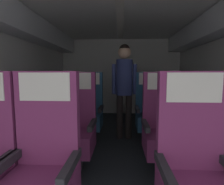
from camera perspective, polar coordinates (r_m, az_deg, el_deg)
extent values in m
cube|color=#23282D|center=(2.64, 2.21, -20.08)|extent=(3.56, 5.88, 0.02)
cube|color=silver|center=(5.12, 2.72, 5.13)|extent=(3.44, 0.06, 2.12)
cube|color=silver|center=(2.89, -30.28, 20.25)|extent=(0.35, 5.26, 0.36)
cylinder|color=white|center=(3.33, 32.04, 4.32)|extent=(0.01, 0.26, 0.26)
cylinder|color=white|center=(4.32, 24.99, 4.91)|extent=(0.01, 0.26, 0.26)
cube|color=#7A2D60|center=(1.42, -19.58, -7.64)|extent=(0.45, 0.09, 0.69)
cube|color=#28282D|center=(1.27, -13.04, -21.60)|extent=(0.05, 0.41, 0.06)
cube|color=#28282D|center=(1.44, -30.90, -18.78)|extent=(0.05, 0.41, 0.06)
cube|color=silver|center=(1.35, -20.73, 1.71)|extent=(0.36, 0.01, 0.20)
cube|color=#7A2D60|center=(1.39, 23.57, -8.14)|extent=(0.45, 0.09, 0.69)
cube|color=#28282D|center=(1.24, 16.28, -22.32)|extent=(0.05, 0.41, 0.06)
cube|color=silver|center=(1.31, 24.75, 1.43)|extent=(0.36, 0.01, 0.20)
cube|color=#38383D|center=(2.47, -22.81, -19.12)|extent=(0.16, 0.17, 0.24)
cube|color=#7A2D60|center=(2.38, -23.06, -13.89)|extent=(0.45, 0.49, 0.24)
cube|color=#7A2D60|center=(2.44, -21.48, -2.03)|extent=(0.45, 0.09, 0.69)
cube|color=#28282D|center=(2.23, -18.19, -9.39)|extent=(0.05, 0.41, 0.06)
cube|color=#28282D|center=(2.42, -27.97, -8.58)|extent=(0.05, 0.41, 0.06)
cube|color=silver|center=(2.38, -22.19, 3.45)|extent=(0.36, 0.01, 0.20)
cube|color=#38383D|center=(2.32, -11.79, -20.45)|extent=(0.16, 0.17, 0.24)
cube|color=#7A2D60|center=(2.23, -11.93, -14.93)|extent=(0.45, 0.49, 0.24)
cube|color=#7A2D60|center=(2.30, -10.91, -2.21)|extent=(0.45, 0.09, 0.69)
cube|color=#28282D|center=(2.12, -6.26, -9.97)|extent=(0.05, 0.41, 0.06)
cube|color=#28282D|center=(2.23, -17.56, -9.40)|extent=(0.05, 0.41, 0.06)
cube|color=silver|center=(2.23, -11.33, 3.63)|extent=(0.36, 0.01, 0.20)
cube|color=#38383D|center=(2.43, 27.04, -19.75)|extent=(0.16, 0.17, 0.24)
cube|color=#7A2D60|center=(2.34, 27.34, -14.44)|extent=(0.45, 0.49, 0.24)
cube|color=#7A2D60|center=(2.40, 25.95, -2.35)|extent=(0.45, 0.09, 0.69)
cube|color=#28282D|center=(2.20, 22.35, -9.80)|extent=(0.05, 0.41, 0.06)
cube|color=silver|center=(2.34, 26.68, 3.21)|extent=(0.36, 0.01, 0.20)
cube|color=#38383D|center=(2.31, 16.08, -20.71)|extent=(0.16, 0.17, 0.24)
cube|color=#7A2D60|center=(2.21, 16.28, -15.17)|extent=(0.45, 0.49, 0.24)
cube|color=#7A2D60|center=(2.28, 15.50, -2.37)|extent=(0.45, 0.09, 0.69)
cube|color=#28282D|center=(2.21, 22.04, -9.70)|extent=(0.05, 0.41, 0.06)
cube|color=#28282D|center=(2.11, 10.58, -10.09)|extent=(0.05, 0.41, 0.06)
cube|color=silver|center=(2.21, 15.94, 3.50)|extent=(0.36, 0.01, 0.20)
cube|color=#38383D|center=(3.25, -15.43, -12.65)|extent=(0.16, 0.17, 0.24)
cube|color=navy|center=(3.18, -15.55, -8.56)|extent=(0.45, 0.49, 0.24)
cube|color=navy|center=(3.28, -14.69, 0.21)|extent=(0.45, 0.09, 0.69)
cube|color=#28282D|center=(3.07, -11.79, -4.96)|extent=(0.05, 0.41, 0.06)
cube|color=#28282D|center=(3.21, -19.37, -4.70)|extent=(0.05, 0.41, 0.06)
cube|color=silver|center=(3.22, -15.06, 4.31)|extent=(0.36, 0.01, 0.20)
cube|color=#38383D|center=(3.14, -7.57, -13.12)|extent=(0.16, 0.17, 0.24)
cube|color=navy|center=(3.07, -7.64, -8.89)|extent=(0.45, 0.49, 0.24)
cube|color=navy|center=(3.18, -7.10, 0.18)|extent=(0.45, 0.09, 0.69)
cube|color=#28282D|center=(2.99, -3.57, -5.13)|extent=(0.05, 0.41, 0.06)
cube|color=#28282D|center=(3.07, -11.71, -4.95)|extent=(0.05, 0.41, 0.06)
cube|color=silver|center=(3.12, -7.31, 4.41)|extent=(0.36, 0.01, 0.20)
cube|color=#38383D|center=(3.25, 20.22, -12.78)|extent=(0.16, 0.17, 0.24)
cube|color=navy|center=(3.18, 20.39, -8.69)|extent=(0.45, 0.49, 0.24)
cube|color=navy|center=(3.29, 19.67, 0.07)|extent=(0.45, 0.09, 0.69)
cube|color=#28282D|center=(3.21, 24.26, -4.89)|extent=(0.05, 0.41, 0.06)
cube|color=#28282D|center=(3.08, 16.64, -5.05)|extent=(0.05, 0.41, 0.06)
cube|color=silver|center=(3.23, 20.06, 4.15)|extent=(0.36, 0.01, 0.20)
cube|color=#38383D|center=(3.14, 11.97, -13.20)|extent=(0.16, 0.17, 0.24)
cube|color=navy|center=(3.07, 12.07, -8.98)|extent=(0.45, 0.49, 0.24)
cube|color=navy|center=(3.18, 11.70, 0.10)|extent=(0.45, 0.09, 0.69)
cube|color=#28282D|center=(3.07, 16.20, -5.09)|extent=(0.05, 0.41, 0.06)
cube|color=#28282D|center=(3.00, 8.02, -5.16)|extent=(0.05, 0.41, 0.06)
cube|color=silver|center=(3.12, 11.93, 4.33)|extent=(0.36, 0.01, 0.20)
cylinder|color=black|center=(3.20, 2.41, -7.67)|extent=(0.11, 0.11, 0.78)
cylinder|color=black|center=(3.21, 5.30, -7.68)|extent=(0.11, 0.11, 0.78)
cylinder|color=navy|center=(3.11, 3.95, 4.82)|extent=(0.28, 0.28, 0.61)
cylinder|color=navy|center=(3.11, 0.62, 4.27)|extent=(0.07, 0.07, 0.52)
cylinder|color=navy|center=(3.12, 7.26, 4.23)|extent=(0.07, 0.07, 0.52)
sphere|color=tan|center=(3.13, 4.01, 12.62)|extent=(0.22, 0.22, 0.22)
sphere|color=black|center=(3.13, 4.01, 13.42)|extent=(0.19, 0.19, 0.19)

